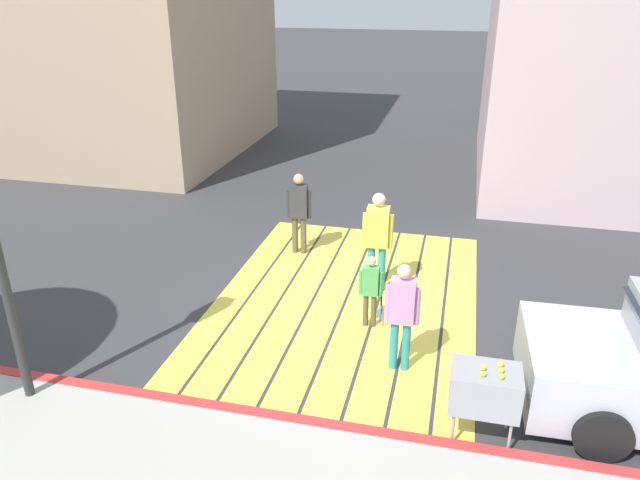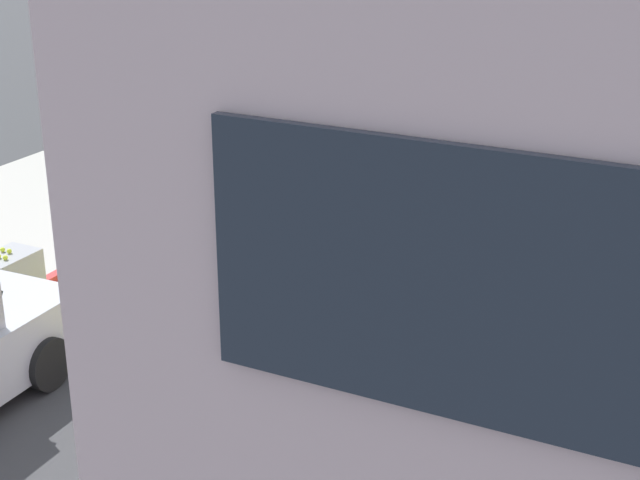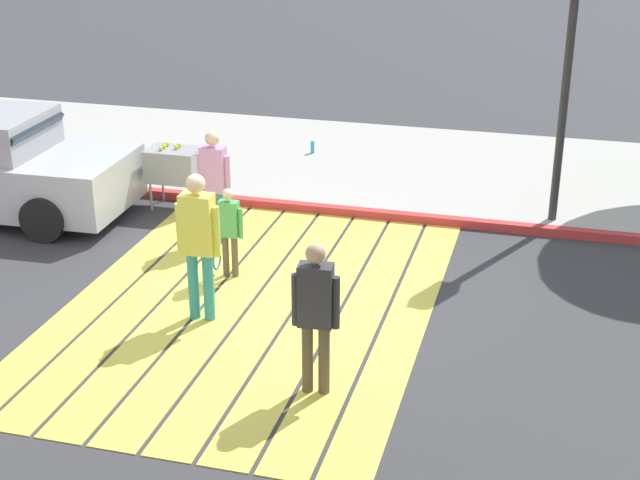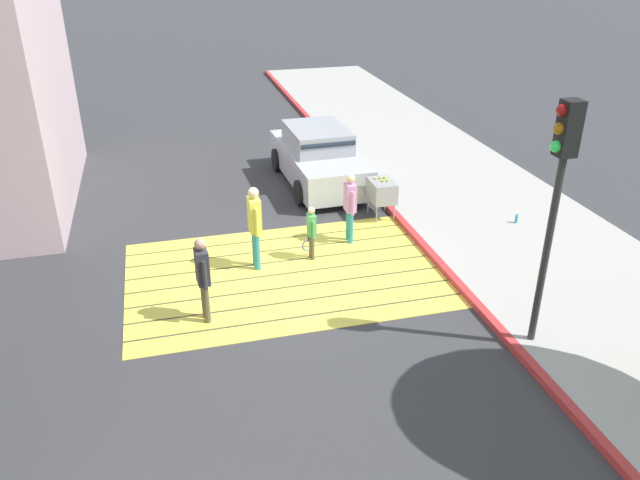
{
  "view_description": "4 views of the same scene",
  "coord_description": "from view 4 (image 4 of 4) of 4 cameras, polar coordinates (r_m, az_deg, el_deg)",
  "views": [
    {
      "loc": [
        -8.94,
        -1.71,
        5.08
      ],
      "look_at": [
        0.04,
        0.47,
        1.07
      ],
      "focal_mm": 33.91,
      "sensor_mm": 36.0,
      "label": 1
    },
    {
      "loc": [
        6.43,
        -11.21,
        5.95
      ],
      "look_at": [
        0.37,
        0.73,
        0.71
      ],
      "focal_mm": 54.8,
      "sensor_mm": 36.0,
      "label": 2
    },
    {
      "loc": [
        9.62,
        3.47,
        5.13
      ],
      "look_at": [
        -0.42,
        0.76,
        0.77
      ],
      "focal_mm": 52.1,
      "sensor_mm": 36.0,
      "label": 3
    },
    {
      "loc": [
        2.16,
        11.15,
        6.43
      ],
      "look_at": [
        -0.55,
        0.82,
        1.12
      ],
      "focal_mm": 35.26,
      "sensor_mm": 36.0,
      "label": 4
    }
  ],
  "objects": [
    {
      "name": "ground_plane",
      "position": [
        13.06,
        -3.24,
        -3.11
      ],
      "size": [
        120.0,
        120.0,
        0.0
      ],
      "primitive_type": "plane",
      "color": "#38383A"
    },
    {
      "name": "curb_painted",
      "position": [
        13.94,
        9.95,
        -1.17
      ],
      "size": [
        0.16,
        40.0,
        0.13
      ],
      "primitive_type": "cube",
      "color": "#BC3333",
      "rests_on": "ground"
    },
    {
      "name": "water_bottle",
      "position": [
        15.68,
        17.4,
        1.87
      ],
      "size": [
        0.07,
        0.07,
        0.22
      ],
      "primitive_type": "cylinder",
      "color": "#33A5BF",
      "rests_on": "sidewalk_west"
    },
    {
      "name": "pedestrian_adult_lead",
      "position": [
        13.99,
        2.74,
        3.35
      ],
      "size": [
        0.21,
        0.48,
        1.63
      ],
      "color": "teal",
      "rests_on": "ground"
    },
    {
      "name": "tennis_ball_cart",
      "position": [
        15.41,
        5.62,
        4.47
      ],
      "size": [
        0.56,
        0.8,
        1.02
      ],
      "color": "#99999E",
      "rests_on": "ground"
    },
    {
      "name": "sidewalk_west",
      "position": [
        15.01,
        18.17,
        -0.09
      ],
      "size": [
        4.8,
        40.0,
        0.12
      ],
      "primitive_type": "cube",
      "color": "#ADA8A0",
      "rests_on": "ground"
    },
    {
      "name": "pedestrian_child_with_racket",
      "position": [
        13.34,
        -0.79,
        0.89
      ],
      "size": [
        0.28,
        0.37,
        1.21
      ],
      "color": "brown",
      "rests_on": "ground"
    },
    {
      "name": "car_parked_near_curb",
      "position": [
        17.52,
        -0.13,
        7.47
      ],
      "size": [
        2.09,
        4.35,
        1.57
      ],
      "color": "silver",
      "rests_on": "ground"
    },
    {
      "name": "pedestrian_adult_trailing",
      "position": [
        11.28,
        -10.59,
        -3.04
      ],
      "size": [
        0.24,
        0.49,
        1.66
      ],
      "color": "brown",
      "rests_on": "ground"
    },
    {
      "name": "pedestrian_adult_side",
      "position": [
        12.88,
        -5.94,
        1.63
      ],
      "size": [
        0.24,
        0.53,
        1.81
      ],
      "color": "teal",
      "rests_on": "ground"
    },
    {
      "name": "traffic_light_corner",
      "position": [
        10.18,
        20.82,
        5.19
      ],
      "size": [
        0.39,
        0.28,
        4.24
      ],
      "color": "#2D2D2D",
      "rests_on": "ground"
    },
    {
      "name": "crosswalk_stripes",
      "position": [
        13.05,
        -3.24,
        -3.09
      ],
      "size": [
        6.4,
        4.35,
        0.01
      ],
      "color": "#EAD64C",
      "rests_on": "ground"
    }
  ]
}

